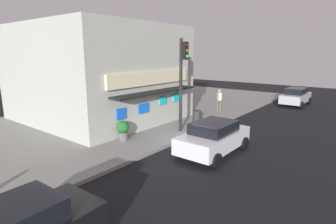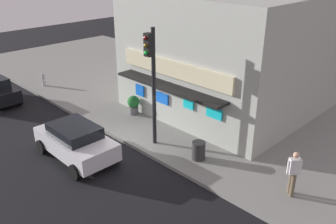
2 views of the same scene
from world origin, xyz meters
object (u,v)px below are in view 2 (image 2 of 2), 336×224
traffic_light (152,73)px  parked_car_white (76,141)px  trash_can (199,151)px  pedestrian (294,172)px  fire_hydrant (44,80)px  potted_plant_by_doorway (133,104)px

traffic_light → parked_car_white: size_ratio=1.31×
trash_can → pedestrian: pedestrian is taller
traffic_light → parked_car_white: 4.36m
parked_car_white → fire_hydrant: bearing=160.7°
pedestrian → potted_plant_by_doorway: size_ratio=1.69×
traffic_light → fire_hydrant: traffic_light is taller
traffic_light → fire_hydrant: bearing=178.8°
traffic_light → trash_can: bearing=10.9°
traffic_light → fire_hydrant: (-10.83, 0.24, -2.95)m
potted_plant_by_doorway → parked_car_white: bearing=-71.0°
pedestrian → parked_car_white: (-7.92, -3.91, -0.31)m
fire_hydrant → parked_car_white: bearing=-19.3°
traffic_light → potted_plant_by_doorway: (-3.18, 1.50, -2.80)m
fire_hydrant → parked_car_white: (9.19, -3.21, 0.22)m
trash_can → potted_plant_by_doorway: bearing=169.2°
traffic_light → parked_car_white: bearing=-118.8°
potted_plant_by_doorway → parked_car_white: size_ratio=0.26×
parked_car_white → trash_can: bearing=40.7°
fire_hydrant → trash_can: size_ratio=1.10×
fire_hydrant → potted_plant_by_doorway: 7.76m
parked_car_white → traffic_light: bearing=61.2°
pedestrian → potted_plant_by_doorway: bearing=176.5°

